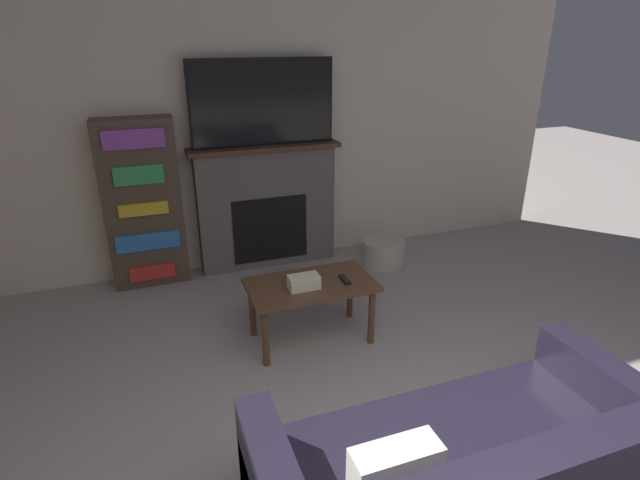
# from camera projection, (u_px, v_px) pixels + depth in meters

# --- Properties ---
(wall_back) EXTENTS (6.40, 0.06, 2.70)m
(wall_back) POSITION_uv_depth(u_px,v_px,m) (266.00, 126.00, 4.71)
(wall_back) COLOR beige
(wall_back) RESTS_ON ground_plane
(fireplace) EXTENTS (1.43, 0.28, 1.20)m
(fireplace) POSITION_uv_depth(u_px,v_px,m) (267.00, 206.00, 4.85)
(fireplace) COLOR #605651
(fireplace) RESTS_ON ground_plane
(tv) EXTENTS (1.32, 0.03, 0.77)m
(tv) POSITION_uv_depth(u_px,v_px,m) (263.00, 103.00, 4.46)
(tv) COLOR black
(tv) RESTS_ON fireplace
(coffee_table) EXTENTS (0.92, 0.52, 0.48)m
(coffee_table) POSITION_uv_depth(u_px,v_px,m) (311.00, 291.00, 3.66)
(coffee_table) COLOR brown
(coffee_table) RESTS_ON ground_plane
(tissue_box) EXTENTS (0.22, 0.12, 0.10)m
(tissue_box) POSITION_uv_depth(u_px,v_px,m) (304.00, 282.00, 3.53)
(tissue_box) COLOR beige
(tissue_box) RESTS_ON coffee_table
(remote_control) EXTENTS (0.04, 0.15, 0.02)m
(remote_control) POSITION_uv_depth(u_px,v_px,m) (345.00, 279.00, 3.66)
(remote_control) COLOR black
(remote_control) RESTS_ON coffee_table
(bookshelf) EXTENTS (0.66, 0.29, 1.51)m
(bookshelf) POSITION_uv_depth(u_px,v_px,m) (143.00, 204.00, 4.41)
(bookshelf) COLOR #4C3D2D
(bookshelf) RESTS_ON ground_plane
(storage_basket) EXTENTS (0.43, 0.43, 0.25)m
(storage_basket) POSITION_uv_depth(u_px,v_px,m) (383.00, 252.00, 5.01)
(storage_basket) COLOR #BCB29E
(storage_basket) RESTS_ON ground_plane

